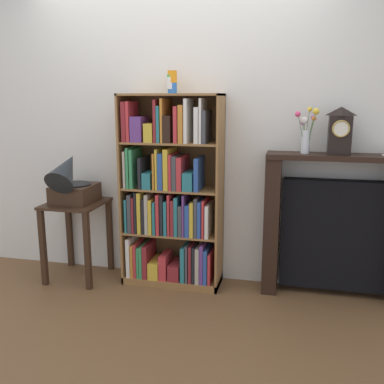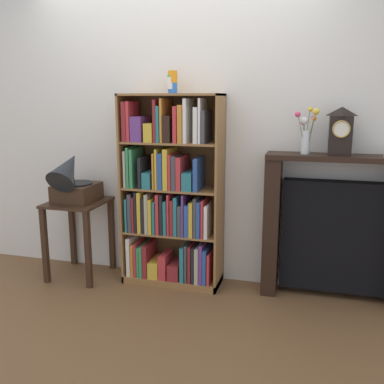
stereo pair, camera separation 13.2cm
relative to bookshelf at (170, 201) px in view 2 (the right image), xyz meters
name	(u,v)px [view 2 (the right image)]	position (x,y,z in m)	size (l,w,h in m)	color
ground_plane	(169,287)	(0.02, -0.11, -0.73)	(7.90, 6.40, 0.02)	brown
wall_back	(206,130)	(0.25, 0.22, 0.58)	(4.90, 0.08, 2.60)	silver
bookshelf	(170,201)	(0.00, 0.00, 0.00)	(0.83, 0.34, 1.60)	olive
cup_stack	(172,82)	(0.01, 0.05, 0.97)	(0.08, 0.08, 0.18)	blue
side_table_left	(79,221)	(-0.83, -0.08, -0.21)	(0.47, 0.51, 0.68)	#382316
gramophone	(72,181)	(-0.83, -0.14, 0.16)	(0.33, 0.50, 0.50)	#382316
fireplace_mantel	(335,229)	(1.33, 0.07, -0.16)	(1.09, 0.27, 1.15)	black
mantel_clock	(341,131)	(1.32, 0.04, 0.61)	(0.16, 0.14, 0.35)	black
flower_vase	(306,132)	(1.07, 0.04, 0.59)	(0.18, 0.15, 0.35)	silver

